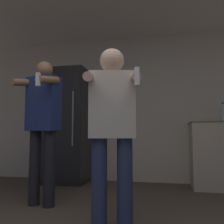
% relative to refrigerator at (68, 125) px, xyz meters
% --- Properties ---
extents(wall_back, '(7.00, 0.06, 2.55)m').
position_rel_refrigerator_xyz_m(wall_back, '(1.11, 0.34, 0.31)').
color(wall_back, beige).
rests_on(wall_back, ground_plane).
extents(refrigerator, '(0.68, 0.65, 1.92)m').
position_rel_refrigerator_xyz_m(refrigerator, '(0.00, 0.00, 0.00)').
color(refrigerator, '#262628').
rests_on(refrigerator, ground_plane).
extents(bottle_red_label, '(0.07, 0.07, 0.30)m').
position_rel_refrigerator_xyz_m(bottle_red_label, '(2.50, 0.02, 0.15)').
color(bottle_red_label, silver).
rests_on(bottle_red_label, counter).
extents(person_woman_foreground, '(0.51, 0.49, 1.56)m').
position_rel_refrigerator_xyz_m(person_woman_foreground, '(1.19, -1.92, -0.06)').
color(person_woman_foreground, navy).
rests_on(person_woman_foreground, ground_plane).
extents(person_man_side, '(0.49, 0.51, 1.66)m').
position_rel_refrigerator_xyz_m(person_man_side, '(0.26, -1.38, 0.00)').
color(person_man_side, black).
rests_on(person_man_side, ground_plane).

